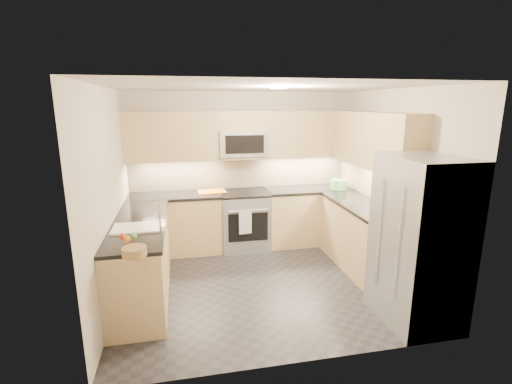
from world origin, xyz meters
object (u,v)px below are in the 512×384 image
object	(u,v)px
refrigerator	(419,241)
cutting_board	(212,192)
utensil_bowl	(339,184)
microwave	(243,143)
fruit_basket	(134,251)
gas_range	(245,220)

from	to	relation	value
refrigerator	cutting_board	bearing A→B (deg)	128.05
cutting_board	utensil_bowl	bearing A→B (deg)	-5.39
microwave	fruit_basket	xyz separation A→B (m)	(-1.44, -2.44, -0.72)
microwave	refrigerator	size ratio (longest dim) A/B	0.42
gas_range	cutting_board	xyz separation A→B (m)	(-0.51, 0.08, 0.49)
microwave	refrigerator	xyz separation A→B (m)	(1.45, -2.55, -0.80)
gas_range	fruit_basket	size ratio (longest dim) A/B	4.05
gas_range	utensil_bowl	xyz separation A→B (m)	(1.56, -0.12, 0.56)
refrigerator	cutting_board	world-z (taller)	refrigerator
utensil_bowl	fruit_basket	distance (m)	3.71
gas_range	refrigerator	size ratio (longest dim) A/B	0.51
refrigerator	cutting_board	distance (m)	3.18
microwave	refrigerator	world-z (taller)	microwave
fruit_basket	gas_range	bearing A→B (deg)	58.15
gas_range	fruit_basket	distance (m)	2.77
microwave	fruit_basket	world-z (taller)	microwave
utensil_bowl	cutting_board	world-z (taller)	utensil_bowl
refrigerator	utensil_bowl	bearing A→B (deg)	87.37
gas_range	cutting_board	distance (m)	0.71
gas_range	cutting_board	bearing A→B (deg)	171.24
cutting_board	microwave	bearing A→B (deg)	5.22
microwave	refrigerator	distance (m)	3.04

